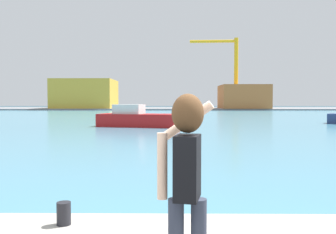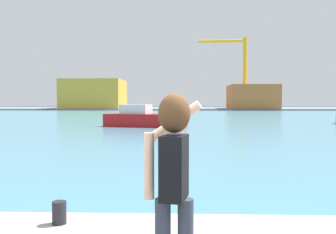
{
  "view_description": "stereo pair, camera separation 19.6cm",
  "coord_description": "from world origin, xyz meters",
  "px_view_note": "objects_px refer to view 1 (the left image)",
  "views": [
    {
      "loc": [
        0.02,
        -3.36,
        2.23
      ],
      "look_at": [
        -0.07,
        4.39,
        1.89
      ],
      "focal_mm": 39.03,
      "sensor_mm": 36.0,
      "label": 1
    },
    {
      "loc": [
        0.22,
        -3.36,
        2.23
      ],
      "look_at": [
        -0.07,
        4.39,
        1.89
      ],
      "focal_mm": 39.03,
      "sensor_mm": 36.0,
      "label": 2
    }
  ],
  "objects_px": {
    "port_crane": "(230,65)",
    "warehouse_right": "(243,97)",
    "harbor_bollard": "(64,213)",
    "boat_moored": "(137,118)",
    "person_photographer": "(186,171)",
    "warehouse_left": "(86,94)"
  },
  "relations": [
    {
      "from": "person_photographer",
      "to": "boat_moored",
      "type": "height_order",
      "value": "person_photographer"
    },
    {
      "from": "warehouse_left",
      "to": "warehouse_right",
      "type": "relative_size",
      "value": 1.24
    },
    {
      "from": "port_crane",
      "to": "warehouse_right",
      "type": "bearing_deg",
      "value": -2.8
    },
    {
      "from": "harbor_bollard",
      "to": "port_crane",
      "type": "xyz_separation_m",
      "value": [
        15.96,
        86.49,
        10.36
      ]
    },
    {
      "from": "harbor_bollard",
      "to": "boat_moored",
      "type": "bearing_deg",
      "value": 93.42
    },
    {
      "from": "person_photographer",
      "to": "harbor_bollard",
      "type": "height_order",
      "value": "person_photographer"
    },
    {
      "from": "warehouse_left",
      "to": "port_crane",
      "type": "relative_size",
      "value": 0.85
    },
    {
      "from": "harbor_bollard",
      "to": "warehouse_left",
      "type": "height_order",
      "value": "warehouse_left"
    },
    {
      "from": "person_photographer",
      "to": "warehouse_left",
      "type": "distance_m",
      "value": 92.89
    },
    {
      "from": "boat_moored",
      "to": "harbor_bollard",
      "type": "bearing_deg",
      "value": -72.39
    },
    {
      "from": "boat_moored",
      "to": "warehouse_left",
      "type": "distance_m",
      "value": 64.95
    },
    {
      "from": "boat_moored",
      "to": "warehouse_right",
      "type": "relative_size",
      "value": 0.61
    },
    {
      "from": "warehouse_left",
      "to": "warehouse_right",
      "type": "xyz_separation_m",
      "value": [
        39.94,
        -2.1,
        -0.73
      ]
    },
    {
      "from": "person_photographer",
      "to": "warehouse_right",
      "type": "relative_size",
      "value": 0.15
    },
    {
      "from": "port_crane",
      "to": "boat_moored",
      "type": "bearing_deg",
      "value": -106.29
    },
    {
      "from": "harbor_bollard",
      "to": "port_crane",
      "type": "distance_m",
      "value": 88.56
    },
    {
      "from": "harbor_bollard",
      "to": "warehouse_left",
      "type": "xyz_separation_m",
      "value": [
        -20.75,
        88.44,
        3.3
      ]
    },
    {
      "from": "boat_moored",
      "to": "port_crane",
      "type": "relative_size",
      "value": 0.41
    },
    {
      "from": "harbor_bollard",
      "to": "port_crane",
      "type": "relative_size",
      "value": 0.02
    },
    {
      "from": "warehouse_left",
      "to": "port_crane",
      "type": "height_order",
      "value": "port_crane"
    },
    {
      "from": "person_photographer",
      "to": "boat_moored",
      "type": "relative_size",
      "value": 0.24
    },
    {
      "from": "boat_moored",
      "to": "port_crane",
      "type": "distance_m",
      "value": 63.38
    }
  ]
}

